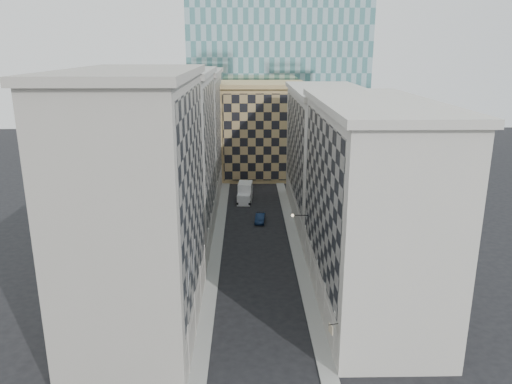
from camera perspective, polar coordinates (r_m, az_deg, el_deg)
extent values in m
cube|color=gray|center=(67.14, -4.48, -6.02)|extent=(1.50, 100.00, 0.15)
cube|color=gray|center=(67.34, 4.53, -5.95)|extent=(1.50, 100.00, 0.15)
cube|color=#A29C92|center=(46.26, -13.22, -1.76)|extent=(10.00, 22.00, 23.00)
cube|color=gray|center=(45.05, -7.27, 0.06)|extent=(0.25, 19.36, 18.00)
cube|color=#A29C92|center=(49.44, -6.88, -12.73)|extent=(0.45, 21.12, 3.20)
cube|color=#A29C92|center=(44.16, -14.23, 13.03)|extent=(10.80, 22.80, 0.70)
cylinder|color=#A29C92|center=(42.14, -8.24, -17.44)|extent=(0.90, 0.90, 4.40)
cylinder|color=#A29C92|center=(46.78, -7.43, -13.72)|extent=(0.90, 0.90, 4.40)
cylinder|color=#A29C92|center=(51.59, -6.78, -10.67)|extent=(0.90, 0.90, 4.40)
cylinder|color=#A29C92|center=(56.53, -6.25, -8.15)|extent=(0.90, 0.90, 4.40)
cube|color=#9C9991|center=(67.32, -9.44, 3.62)|extent=(10.00, 22.00, 22.00)
cube|color=gray|center=(66.48, -5.32, 4.94)|extent=(0.25, 19.36, 17.00)
cube|color=#9C9991|center=(69.44, -5.15, -3.92)|extent=(0.45, 21.12, 3.20)
cube|color=#9C9991|center=(65.82, -9.91, 13.31)|extent=(10.80, 22.80, 0.70)
cylinder|color=#9C9991|center=(61.56, -5.82, -6.04)|extent=(0.90, 0.90, 4.40)
cylinder|color=#9C9991|center=(66.67, -5.45, -4.25)|extent=(0.90, 0.90, 4.40)
cylinder|color=#9C9991|center=(71.83, -5.14, -2.71)|extent=(0.90, 0.90, 4.40)
cylinder|color=#9C9991|center=(77.04, -4.87, -1.39)|extent=(0.90, 0.90, 4.40)
cube|color=#A29C92|center=(88.84, -7.46, 6.41)|extent=(10.00, 22.00, 21.00)
cube|color=gray|center=(88.19, -4.32, 7.42)|extent=(0.25, 19.36, 16.00)
cube|color=#A29C92|center=(90.37, -4.23, 0.89)|extent=(0.45, 21.12, 3.20)
cube|color=#A29C92|center=(87.66, -7.73, 13.42)|extent=(10.80, 22.80, 0.70)
cylinder|color=#A29C92|center=(82.29, -4.63, -0.23)|extent=(0.90, 0.90, 4.40)
cylinder|color=#A29C92|center=(87.57, -4.43, 0.79)|extent=(0.90, 0.90, 4.40)
cylinder|color=#A29C92|center=(92.88, -4.24, 1.70)|extent=(0.90, 0.90, 4.40)
cylinder|color=#A29C92|center=(98.20, -4.08, 2.50)|extent=(0.90, 0.90, 4.40)
cube|color=beige|center=(51.00, 12.85, -1.82)|extent=(10.00, 26.00, 20.00)
cube|color=gray|center=(49.61, 7.48, -0.24)|extent=(0.25, 22.88, 15.00)
cube|color=beige|center=(53.26, 7.17, -10.50)|extent=(0.45, 24.96, 3.20)
cube|color=beige|center=(48.87, 13.61, 9.80)|extent=(10.80, 26.80, 0.70)
cylinder|color=beige|center=(44.05, 9.37, -15.86)|extent=(0.90, 0.90, 4.40)
cylinder|color=beige|center=(48.46, 8.26, -12.62)|extent=(0.90, 0.90, 4.40)
cylinder|color=beige|center=(53.02, 7.36, -9.92)|extent=(0.90, 0.90, 4.40)
cylinder|color=beige|center=(57.68, 6.61, -7.65)|extent=(0.90, 0.90, 4.40)
cylinder|color=beige|center=(62.43, 5.99, -5.72)|extent=(0.90, 0.90, 4.40)
cube|color=beige|center=(76.72, 8.11, 4.08)|extent=(10.00, 28.00, 19.00)
cube|color=gray|center=(75.79, 4.49, 5.20)|extent=(0.25, 24.64, 14.00)
cube|color=beige|center=(78.13, 4.40, -1.58)|extent=(0.45, 26.88, 3.20)
cube|color=beige|center=(75.29, 8.41, 11.42)|extent=(10.80, 28.80, 0.70)
cube|color=tan|center=(101.42, 0.72, 6.90)|extent=(16.00, 14.00, 18.00)
cube|color=tan|center=(94.43, 0.86, 6.21)|extent=(15.20, 0.25, 16.50)
cube|color=tan|center=(100.33, 0.74, 12.21)|extent=(16.80, 14.80, 0.80)
cube|color=#2A2521|center=(114.61, -0.51, 10.51)|extent=(6.00, 6.00, 28.00)
cube|color=#2A2521|center=(114.08, -0.53, 17.87)|extent=(7.00, 7.00, 1.40)
cylinder|color=gray|center=(40.30, -7.72, -9.58)|extent=(0.10, 2.33, 2.33)
cylinder|color=gray|center=(43.91, -7.15, -7.32)|extent=(0.10, 2.33, 2.33)
cylinder|color=black|center=(59.59, 5.07, -2.68)|extent=(1.80, 0.08, 0.08)
sphere|color=#FFE5B2|center=(59.50, 4.20, -2.69)|extent=(0.36, 0.36, 0.36)
cube|color=silver|center=(83.68, -1.38, -0.83)|extent=(2.38, 2.56, 1.79)
cube|color=silver|center=(85.96, -1.24, 0.09)|extent=(2.58, 3.76, 3.09)
cylinder|color=black|center=(83.14, -2.11, -1.27)|extent=(0.37, 0.92, 0.90)
cylinder|color=black|center=(82.98, -0.74, -1.30)|extent=(0.37, 0.92, 0.90)
cylinder|color=black|center=(87.50, -1.82, -0.37)|extent=(0.37, 0.92, 0.90)
cylinder|color=black|center=(87.34, -0.52, -0.40)|extent=(0.37, 0.92, 0.90)
imported|color=#10203D|center=(75.27, 0.48, -2.99)|extent=(1.78, 4.10, 1.31)
cylinder|color=black|center=(41.53, 8.85, -14.71)|extent=(0.84, 0.28, 0.06)
cube|color=beige|center=(41.72, 8.54, -15.23)|extent=(0.26, 0.74, 0.75)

